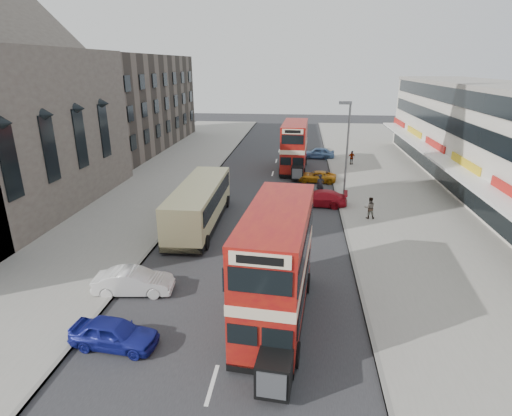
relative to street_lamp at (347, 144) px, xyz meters
The scene contains 20 objects.
ground 19.73m from the street_lamp, 109.92° to the right, with size 160.00×160.00×0.00m, color #28282B.
road_surface 8.33m from the street_lamp, 162.95° to the left, with size 12.00×90.00×0.01m, color #28282B.
pavement_right 7.50m from the street_lamp, 20.06° to the left, with size 12.00×90.00×0.15m, color gray.
pavement_left 19.22m from the street_lamp, behind, with size 12.00×90.00×0.15m, color gray.
kerb_left 13.62m from the street_lamp, behind, with size 0.20×90.00×0.16m, color gray.
kerb_right 5.13m from the street_lamp, 101.90° to the left, with size 0.20×90.00×0.16m, color gray.
brick_terrace 34.86m from the street_lamp, 144.96° to the left, with size 14.00×28.00×12.00m, color #66594C.
commercial_row 14.01m from the street_lamp, 16.59° to the left, with size 9.90×46.20×9.30m.
street_lamp is the anchor object (origin of this frame).
bus_main 18.38m from the street_lamp, 104.33° to the right, with size 3.18×9.33×5.05m.
bus_second 10.91m from the street_lamp, 114.07° to the left, with size 2.74×9.03×4.93m.
coach 13.07m from the street_lamp, 146.78° to the right, with size 2.90×10.54×2.78m.
car_left_near 23.45m from the street_lamp, 118.15° to the right, with size 1.44×3.58×1.22m, color navy.
car_left_front 20.50m from the street_lamp, 125.69° to the right, with size 1.36×3.89×1.28m, color silver.
car_right_a 4.94m from the street_lamp, 139.38° to the right, with size 1.80×4.43×1.28m, color #AA111D.
car_right_b 7.15m from the street_lamp, 111.14° to the left, with size 1.77×3.83×1.06m, color orange.
car_right_c 16.52m from the street_lamp, 95.81° to the left, with size 1.62×4.02×1.37m, color #5C86B9.
pedestrian_near 6.19m from the street_lamp, 72.19° to the right, with size 0.60×0.41×1.63m, color gray.
pedestrian_far 13.40m from the street_lamp, 80.78° to the left, with size 0.90×0.37×1.53m, color gray.
cyclist 4.53m from the street_lamp, behind, with size 0.70×1.90×2.07m.
Camera 1 is at (2.86, -15.40, 10.87)m, focal length 28.57 mm.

